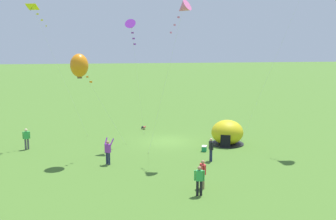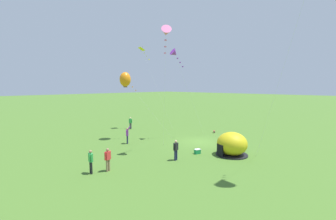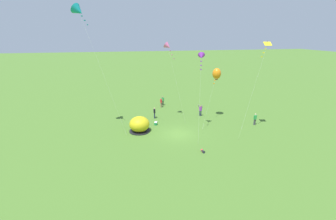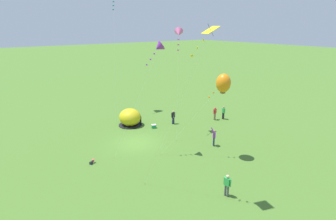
{
  "view_description": "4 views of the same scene",
  "coord_description": "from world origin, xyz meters",
  "px_view_note": "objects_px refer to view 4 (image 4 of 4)",
  "views": [
    {
      "loc": [
        5.51,
        33.1,
        8.36
      ],
      "look_at": [
        0.1,
        1.33,
        3.01
      ],
      "focal_mm": 42.0,
      "sensor_mm": 36.0,
      "label": 1
    },
    {
      "loc": [
        -14.33,
        20.1,
        6.24
      ],
      "look_at": [
        -0.52,
        5.61,
        4.06
      ],
      "focal_mm": 24.0,
      "sensor_mm": 36.0,
      "label": 2
    },
    {
      "loc": [
        -6.89,
        -26.21,
        12.54
      ],
      "look_at": [
        -0.37,
        4.82,
        1.76
      ],
      "focal_mm": 24.0,
      "sensor_mm": 36.0,
      "label": 3
    },
    {
      "loc": [
        22.04,
        -12.04,
        11.65
      ],
      "look_at": [
        1.6,
        2.86,
        3.47
      ],
      "focal_mm": 28.0,
      "sensor_mm": 36.0,
      "label": 4
    }
  ],
  "objects_px": {
    "person_strolling": "(215,113)",
    "kite_pink": "(179,33)",
    "kite_purple": "(159,47)",
    "kite_yellow": "(206,37)",
    "cooler_box": "(154,126)",
    "toddler_crawling": "(92,162)",
    "person_far_back": "(227,184)",
    "kite_orange": "(223,83)",
    "person_watching_sky": "(173,116)",
    "person_near_tent": "(223,112)",
    "popup_tent": "(130,117)",
    "person_with_toddler": "(214,137)"
  },
  "relations": [
    {
      "from": "person_watching_sky",
      "to": "person_near_tent",
      "type": "xyz_separation_m",
      "value": [
        2.46,
        6.31,
        0.0
      ]
    },
    {
      "from": "kite_orange",
      "to": "kite_pink",
      "type": "distance_m",
      "value": 8.29
    },
    {
      "from": "toddler_crawling",
      "to": "kite_orange",
      "type": "xyz_separation_m",
      "value": [
        5.56,
        10.14,
        6.75
      ]
    },
    {
      "from": "cooler_box",
      "to": "person_near_tent",
      "type": "bearing_deg",
      "value": 73.4
    },
    {
      "from": "toddler_crawling",
      "to": "kite_pink",
      "type": "relative_size",
      "value": 0.05
    },
    {
      "from": "person_with_toddler",
      "to": "person_far_back",
      "type": "bearing_deg",
      "value": -39.19
    },
    {
      "from": "popup_tent",
      "to": "kite_purple",
      "type": "bearing_deg",
      "value": -7.63
    },
    {
      "from": "toddler_crawling",
      "to": "person_strolling",
      "type": "xyz_separation_m",
      "value": [
        -1.66,
        16.99,
        0.79
      ]
    },
    {
      "from": "kite_purple",
      "to": "cooler_box",
      "type": "bearing_deg",
      "value": 152.26
    },
    {
      "from": "cooler_box",
      "to": "person_strolling",
      "type": "distance_m",
      "value": 8.29
    },
    {
      "from": "person_watching_sky",
      "to": "kite_pink",
      "type": "relative_size",
      "value": 0.15
    },
    {
      "from": "person_with_toddler",
      "to": "person_near_tent",
      "type": "bearing_deg",
      "value": 126.03
    },
    {
      "from": "cooler_box",
      "to": "toddler_crawling",
      "type": "distance_m",
      "value": 9.83
    },
    {
      "from": "kite_purple",
      "to": "kite_orange",
      "type": "bearing_deg",
      "value": 44.88
    },
    {
      "from": "kite_purple",
      "to": "kite_yellow",
      "type": "bearing_deg",
      "value": -13.35
    },
    {
      "from": "popup_tent",
      "to": "kite_pink",
      "type": "height_order",
      "value": "kite_pink"
    },
    {
      "from": "person_strolling",
      "to": "kite_pink",
      "type": "xyz_separation_m",
      "value": [
        -0.03,
        -6.08,
        9.92
      ]
    },
    {
      "from": "person_far_back",
      "to": "person_watching_sky",
      "type": "bearing_deg",
      "value": 157.61
    },
    {
      "from": "kite_yellow",
      "to": "kite_orange",
      "type": "relative_size",
      "value": 1.51
    },
    {
      "from": "person_with_toddler",
      "to": "person_far_back",
      "type": "height_order",
      "value": "person_with_toddler"
    },
    {
      "from": "person_strolling",
      "to": "cooler_box",
      "type": "bearing_deg",
      "value": -105.57
    },
    {
      "from": "person_with_toddler",
      "to": "person_watching_sky",
      "type": "height_order",
      "value": "person_with_toddler"
    },
    {
      "from": "toddler_crawling",
      "to": "kite_orange",
      "type": "bearing_deg",
      "value": 61.27
    },
    {
      "from": "cooler_box",
      "to": "person_near_tent",
      "type": "distance_m",
      "value": 9.46
    },
    {
      "from": "person_strolling",
      "to": "kite_purple",
      "type": "height_order",
      "value": "kite_purple"
    },
    {
      "from": "kite_yellow",
      "to": "kite_purple",
      "type": "height_order",
      "value": "kite_yellow"
    },
    {
      "from": "person_strolling",
      "to": "kite_yellow",
      "type": "distance_m",
      "value": 19.45
    },
    {
      "from": "person_far_back",
      "to": "kite_yellow",
      "type": "distance_m",
      "value": 10.24
    },
    {
      "from": "toddler_crawling",
      "to": "kite_yellow",
      "type": "bearing_deg",
      "value": 25.36
    },
    {
      "from": "kite_pink",
      "to": "person_strolling",
      "type": "bearing_deg",
      "value": 89.71
    },
    {
      "from": "person_strolling",
      "to": "kite_yellow",
      "type": "xyz_separation_m",
      "value": [
        10.86,
        -12.63,
        10.05
      ]
    },
    {
      "from": "popup_tent",
      "to": "kite_yellow",
      "type": "height_order",
      "value": "kite_yellow"
    },
    {
      "from": "person_watching_sky",
      "to": "person_far_back",
      "type": "bearing_deg",
      "value": -22.39
    },
    {
      "from": "cooler_box",
      "to": "person_with_toddler",
      "type": "relative_size",
      "value": 0.33
    },
    {
      "from": "person_with_toddler",
      "to": "person_near_tent",
      "type": "height_order",
      "value": "person_with_toddler"
    },
    {
      "from": "toddler_crawling",
      "to": "person_watching_sky",
      "type": "relative_size",
      "value": 0.32
    },
    {
      "from": "person_strolling",
      "to": "kite_pink",
      "type": "relative_size",
      "value": 0.15
    },
    {
      "from": "cooler_box",
      "to": "toddler_crawling",
      "type": "bearing_deg",
      "value": -66.8
    },
    {
      "from": "person_far_back",
      "to": "kite_orange",
      "type": "xyz_separation_m",
      "value": [
        -4.59,
        4.06,
        5.97
      ]
    },
    {
      "from": "person_with_toddler",
      "to": "person_strolling",
      "type": "height_order",
      "value": "person_with_toddler"
    },
    {
      "from": "person_near_tent",
      "to": "person_far_back",
      "type": "height_order",
      "value": "same"
    },
    {
      "from": "kite_purple",
      "to": "kite_orange",
      "type": "distance_m",
      "value": 6.34
    },
    {
      "from": "popup_tent",
      "to": "cooler_box",
      "type": "distance_m",
      "value": 3.16
    },
    {
      "from": "popup_tent",
      "to": "person_with_toddler",
      "type": "height_order",
      "value": "popup_tent"
    },
    {
      "from": "kite_yellow",
      "to": "person_strolling",
      "type": "bearing_deg",
      "value": 130.7
    },
    {
      "from": "kite_yellow",
      "to": "person_near_tent",
      "type": "bearing_deg",
      "value": 127.14
    },
    {
      "from": "cooler_box",
      "to": "person_strolling",
      "type": "height_order",
      "value": "person_strolling"
    },
    {
      "from": "kite_pink",
      "to": "person_with_toddler",
      "type": "bearing_deg",
      "value": 4.19
    },
    {
      "from": "person_watching_sky",
      "to": "kite_pink",
      "type": "distance_m",
      "value": 10.15
    },
    {
      "from": "person_with_toddler",
      "to": "person_far_back",
      "type": "xyz_separation_m",
      "value": [
        6.41,
        -5.23,
        -0.03
      ]
    }
  ]
}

